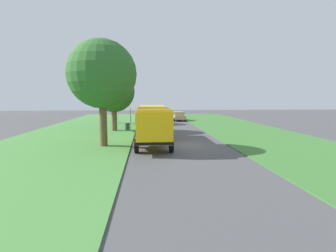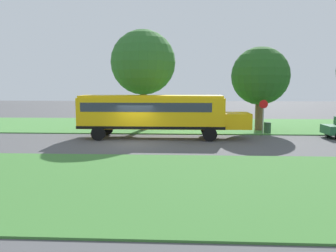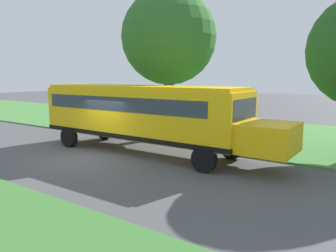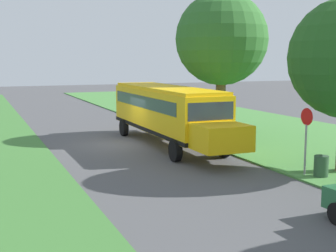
{
  "view_description": "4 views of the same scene",
  "coord_description": "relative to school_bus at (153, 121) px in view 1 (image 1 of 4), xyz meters",
  "views": [
    {
      "loc": [
        -2.74,
        -21.34,
        3.98
      ],
      "look_at": [
        -0.85,
        1.42,
        1.47
      ],
      "focal_mm": 28.0,
      "sensor_mm": 36.0,
      "label": 1
    },
    {
      "loc": [
        21.7,
        3.4,
        3.88
      ],
      "look_at": [
        0.34,
        2.34,
        1.23
      ],
      "focal_mm": 35.0,
      "sensor_mm": 36.0,
      "label": 2
    },
    {
      "loc": [
        9.62,
        10.97,
        3.6
      ],
      "look_at": [
        -1.83,
        2.92,
        1.46
      ],
      "focal_mm": 35.0,
      "sensor_mm": 36.0,
      "label": 3
    },
    {
      "loc": [
        7.38,
        24.35,
        4.63
      ],
      "look_at": [
        -1.05,
        4.1,
        1.49
      ],
      "focal_mm": 50.0,
      "sensor_mm": 36.0,
      "label": 4
    }
  ],
  "objects": [
    {
      "name": "ground_plane",
      "position": [
        2.2,
        -1.29,
        -1.92
      ],
      "size": [
        120.0,
        120.0,
        0.0
      ],
      "primitive_type": "plane",
      "color": "#4C4C4F"
    },
    {
      "name": "grass_verge",
      "position": [
        -7.8,
        -1.29,
        -1.88
      ],
      "size": [
        12.0,
        80.0,
        0.08
      ],
      "primitive_type": "cube",
      "color": "#47843D",
      "rests_on": "ground"
    },
    {
      "name": "grass_far_side",
      "position": [
        11.2,
        -1.29,
        -1.89
      ],
      "size": [
        10.0,
        80.0,
        0.07
      ],
      "primitive_type": "cube",
      "color": "#3D7533",
      "rests_on": "ground"
    },
    {
      "name": "school_bus",
      "position": [
        0.0,
        0.0,
        0.0
      ],
      "size": [
        2.84,
        12.42,
        3.16
      ],
      "color": "yellow",
      "rests_on": "ground"
    },
    {
      "name": "car_green_nearest",
      "position": [
        -0.6,
        14.65,
        -1.05
      ],
      "size": [
        2.02,
        4.4,
        1.56
      ],
      "color": "#236038",
      "rests_on": "ground"
    },
    {
      "name": "car_tan_middle",
      "position": [
        5.0,
        21.64,
        -1.05
      ],
      "size": [
        2.02,
        4.4,
        1.56
      ],
      "color": "tan",
      "rests_on": "ground"
    },
    {
      "name": "car_silver_furthest",
      "position": [
        -0.6,
        29.38,
        -1.05
      ],
      "size": [
        2.02,
        4.4,
        1.56
      ],
      "color": "#B7B7BC",
      "rests_on": "ground"
    },
    {
      "name": "oak_tree_beside_bus",
      "position": [
        -4.07,
        -1.2,
        3.88
      ],
      "size": [
        5.44,
        5.44,
        8.53
      ],
      "color": "brown",
      "rests_on": "ground"
    },
    {
      "name": "oak_tree_roadside_mid",
      "position": [
        -4.21,
        8.42,
        2.69
      ],
      "size": [
        4.86,
        4.86,
        7.11
      ],
      "color": "brown",
      "rests_on": "ground"
    },
    {
      "name": "oak_tree_far_end",
      "position": [
        -5.32,
        17.63,
        3.28
      ],
      "size": [
        4.54,
        4.54,
        7.47
      ],
      "color": "brown",
      "rests_on": "ground"
    },
    {
      "name": "stop_sign",
      "position": [
        -2.4,
        8.41,
        -0.19
      ],
      "size": [
        0.08,
        0.68,
        2.74
      ],
      "color": "gray",
      "rests_on": "ground"
    },
    {
      "name": "trash_bin",
      "position": [
        -2.81,
        8.88,
        -1.47
      ],
      "size": [
        0.56,
        0.56,
        0.9
      ],
      "primitive_type": "cylinder",
      "color": "#2D4C33",
      "rests_on": "ground"
    }
  ]
}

